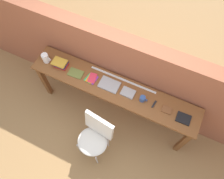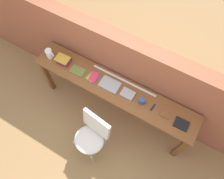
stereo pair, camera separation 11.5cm
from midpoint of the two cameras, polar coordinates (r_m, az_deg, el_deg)
ground_plane at (r=3.77m, az=-2.54°, el=-9.41°), size 40.00×40.00×0.00m
brick_wall_back at (r=3.30m, az=1.90°, el=4.37°), size 6.00×0.20×1.54m
sideboard at (r=3.18m, az=-0.65°, el=-0.64°), size 2.50×0.44×0.88m
chair_white_moulded at (r=3.18m, az=-5.54°, el=-12.04°), size 0.49×0.51×0.89m
pitcher_white at (r=3.38m, az=-17.90°, el=7.82°), size 0.14×0.10×0.18m
book_stack_leftmost at (r=3.30m, az=-14.27°, el=6.51°), size 0.22×0.16×0.09m
magazine_cycling at (r=3.22m, az=-10.48°, el=4.17°), size 0.23×0.15×0.01m
pamphlet_pile_colourful at (r=3.14m, az=-6.46°, el=2.87°), size 0.17×0.19×0.01m
book_open_centre at (r=3.06m, az=-1.78°, el=1.25°), size 0.29×0.20×0.02m
book_grey_hardcover at (r=3.01m, az=3.10°, el=-0.85°), size 0.19×0.14×0.03m
mug at (r=2.95m, az=6.90°, el=-2.45°), size 0.11×0.08×0.09m
multitool_folded at (r=2.98m, az=9.84°, el=-3.84°), size 0.04×0.11×0.02m
leather_journal_brown at (r=2.98m, az=13.03°, el=-5.23°), size 0.13×0.10×0.02m
book_repair_rightmost at (r=2.99m, az=17.11°, el=-7.27°), size 0.19×0.15×0.02m
ruler_metal_back_edge at (r=3.12m, az=1.82°, el=2.57°), size 1.01×0.03×0.00m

